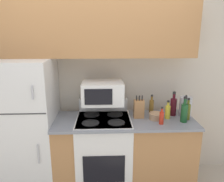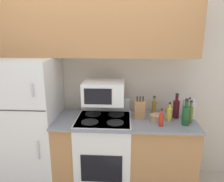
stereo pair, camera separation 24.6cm
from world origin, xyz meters
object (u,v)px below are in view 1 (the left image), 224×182
Objects in this scene: microwave at (103,92)px; bottle_hot_sauce at (162,117)px; kettle at (185,106)px; refrigerator at (27,127)px; bottle_vinegar at (151,106)px; bottle_cooking_spray at (168,111)px; bottle_olive_oil at (188,111)px; bowl at (156,116)px; stove at (104,152)px; knife_block at (139,109)px; bottle_wine_green at (184,112)px; bottle_wine_red at (173,106)px.

microwave reaches higher than bottle_hot_sauce.
kettle is at bearing 35.22° from bottle_hot_sauce.
refrigerator is 1.00m from microwave.
bottle_vinegar is at bearing 96.24° from bottle_hot_sauce.
bottle_cooking_spray is 0.23m from bottle_olive_oil.
refrigerator is at bearing -175.05° from bottle_vinegar.
bottle_olive_oil is at bearing -7.49° from microwave.
microwave reaches higher than bottle_cooking_spray.
bottle_hot_sauce is 0.77× the size of kettle.
microwave is 1.03m from kettle.
bottle_olive_oil is at bearing -2.14° from bowl.
stove is 4.94× the size of bottle_cooking_spray.
knife_block is 0.23m from bottle_vinegar.
bottle_cooking_spray reaches higher than bowl.
knife_block is (0.42, 0.04, 0.55)m from stove.
knife_block is 0.58m from kettle.
bowl is 0.60× the size of kettle.
bottle_hot_sauce is at bearing -83.76° from bottle_vinegar.
bottle_olive_oil is at bearing -2.73° from refrigerator.
stove is at bearing 177.92° from bowl.
bottle_hot_sauce is at bearing -169.13° from bottle_wine_green.
bottle_wine_red is 0.34m from bottle_hot_sauce.
knife_block is at bearing 173.22° from bottle_cooking_spray.
bottle_wine_green is 1.25× the size of bottle_vinegar.
kettle is (0.24, 0.09, 0.03)m from bottle_cooking_spray.
bottle_olive_oil is (0.56, -0.08, -0.01)m from knife_block.
bottle_vinegar is at bearing 161.59° from bottle_wine_red.
bottle_wine_red reaches higher than bowl.
refrigerator reaches higher than kettle.
microwave is at bearing 173.21° from bottle_cooking_spray.
bottle_hot_sauce is at bearing -159.82° from bottle_olive_oil.
kettle is (1.01, -0.00, -0.19)m from microwave.
kettle is at bearing 20.35° from bottle_cooking_spray.
stove is at bearing 165.97° from bottle_hot_sauce.
bottle_hot_sauce is (-0.21, -0.26, -0.04)m from bottle_wine_red.
stove is at bearing -179.80° from bottle_cooking_spray.
bottle_hot_sauce reaches higher than bowl.
bottle_cooking_spray reaches higher than stove.
stove is at bearing -173.17° from bottle_wine_red.
bottle_cooking_spray is (0.34, -0.04, -0.02)m from knife_block.
kettle is (0.40, -0.09, 0.02)m from bottle_vinegar.
bowl is (0.19, -0.07, -0.07)m from knife_block.
refrigerator is at bearing 178.24° from bottle_cooking_spray.
knife_block is at bearing -0.49° from refrigerator.
refrigerator is 5.42× the size of bottle_wine_green.
bottle_cooking_spray is 0.24m from bottle_vinegar.
knife_block is 0.92× the size of bottle_wine_red.
stove is 5.43× the size of bottle_hot_sauce.
bottle_wine_green is at bearing -133.44° from bottle_olive_oil.
knife_block is 0.57m from bottle_olive_oil.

